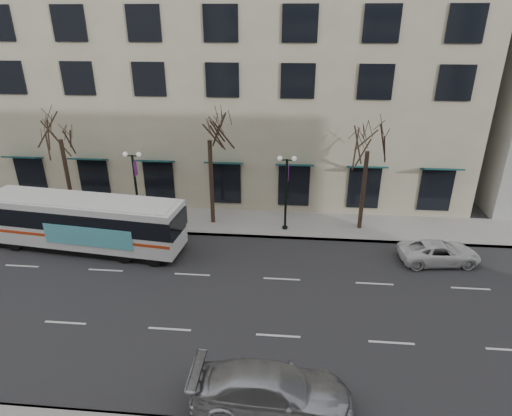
# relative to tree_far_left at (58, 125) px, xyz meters

# --- Properties ---
(ground) EXTENTS (160.00, 160.00, 0.00)m
(ground) POSITION_rel_tree_far_left_xyz_m (10.00, -8.80, -6.70)
(ground) COLOR black
(ground) RESTS_ON ground
(sidewalk_far) EXTENTS (80.00, 4.00, 0.15)m
(sidewalk_far) POSITION_rel_tree_far_left_xyz_m (15.00, 0.20, -6.62)
(sidewalk_far) COLOR gray
(sidewalk_far) RESTS_ON ground
(building_hotel) EXTENTS (40.00, 20.00, 24.00)m
(building_hotel) POSITION_rel_tree_far_left_xyz_m (8.00, 12.20, 5.30)
(building_hotel) COLOR tan
(building_hotel) RESTS_ON ground
(tree_far_left) EXTENTS (3.60, 3.60, 8.34)m
(tree_far_left) POSITION_rel_tree_far_left_xyz_m (0.00, 0.00, 0.00)
(tree_far_left) COLOR black
(tree_far_left) RESTS_ON ground
(tree_far_mid) EXTENTS (3.60, 3.60, 8.55)m
(tree_far_mid) POSITION_rel_tree_far_left_xyz_m (10.00, 0.00, 0.21)
(tree_far_mid) COLOR black
(tree_far_mid) RESTS_ON ground
(tree_far_right) EXTENTS (3.60, 3.60, 8.06)m
(tree_far_right) POSITION_rel_tree_far_left_xyz_m (20.00, 0.00, -0.28)
(tree_far_right) COLOR black
(tree_far_right) RESTS_ON ground
(lamp_post_left) EXTENTS (1.22, 0.45, 5.21)m
(lamp_post_left) POSITION_rel_tree_far_left_xyz_m (5.01, -0.60, -3.75)
(lamp_post_left) COLOR black
(lamp_post_left) RESTS_ON ground
(lamp_post_right) EXTENTS (1.22, 0.45, 5.21)m
(lamp_post_right) POSITION_rel_tree_far_left_xyz_m (15.01, -0.60, -3.75)
(lamp_post_right) COLOR black
(lamp_post_right) RESTS_ON ground
(city_bus) EXTENTS (12.41, 4.01, 3.31)m
(city_bus) POSITION_rel_tree_far_left_xyz_m (2.97, -4.09, -4.89)
(city_bus) COLOR silver
(city_bus) RESTS_ON ground
(silver_car) EXTENTS (5.86, 2.41, 1.70)m
(silver_car) POSITION_rel_tree_far_left_xyz_m (14.92, -15.00, -5.85)
(silver_car) COLOR #95979C
(silver_car) RESTS_ON ground
(white_pickup) EXTENTS (4.80, 2.63, 1.27)m
(white_pickup) POSITION_rel_tree_far_left_xyz_m (24.04, -3.85, -6.06)
(white_pickup) COLOR silver
(white_pickup) RESTS_ON ground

